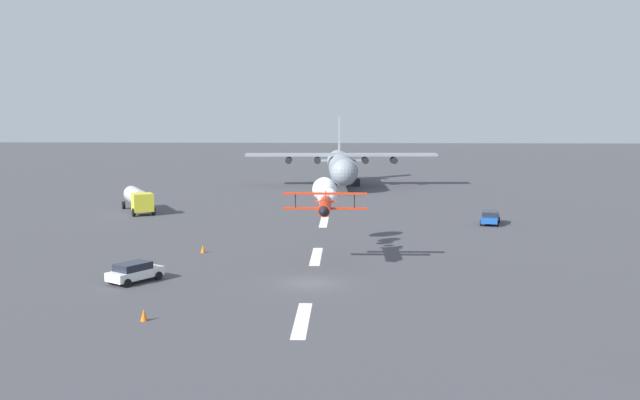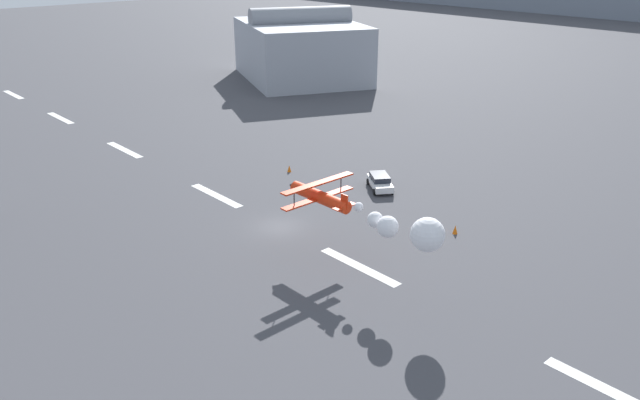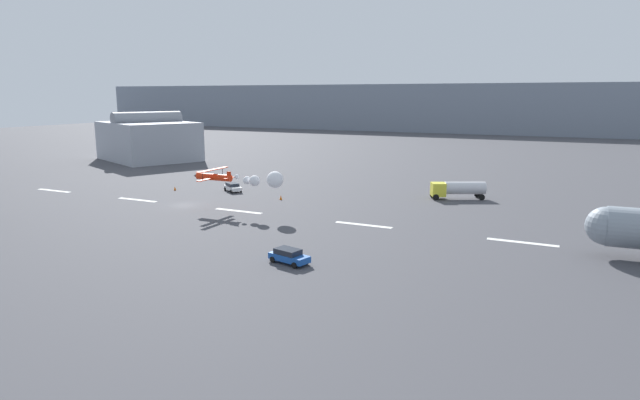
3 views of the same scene
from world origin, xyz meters
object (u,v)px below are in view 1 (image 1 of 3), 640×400
(cargo_transport_plane, at_px, (341,166))
(followme_car_yellow, at_px, (490,217))
(fuel_tanker_truck, at_px, (138,198))
(airport_staff_sedan, at_px, (134,272))
(stunt_biplane_red, at_px, (325,195))
(traffic_cone_near, at_px, (144,315))
(traffic_cone_far, at_px, (203,249))

(cargo_transport_plane, relative_size, followme_car_yellow, 6.88)
(cargo_transport_plane, height_order, fuel_tanker_truck, cargo_transport_plane)
(cargo_transport_plane, height_order, airport_staff_sedan, cargo_transport_plane)
(stunt_biplane_red, height_order, airport_staff_sedan, stunt_biplane_red)
(fuel_tanker_truck, bearing_deg, traffic_cone_near, -163.69)
(stunt_biplane_red, height_order, fuel_tanker_truck, stunt_biplane_red)
(traffic_cone_near, bearing_deg, fuel_tanker_truck, 16.31)
(airport_staff_sedan, bearing_deg, cargo_transport_plane, -12.32)
(fuel_tanker_truck, height_order, traffic_cone_near, fuel_tanker_truck)
(cargo_transport_plane, height_order, traffic_cone_far, cargo_transport_plane)
(cargo_transport_plane, distance_m, traffic_cone_far, 58.15)
(cargo_transport_plane, bearing_deg, fuel_tanker_truck, 140.56)
(traffic_cone_near, height_order, traffic_cone_far, same)
(airport_staff_sedan, xyz_separation_m, traffic_cone_near, (-10.17, -3.53, -0.44))
(followme_car_yellow, distance_m, traffic_cone_far, 34.27)
(stunt_biplane_red, relative_size, traffic_cone_near, 20.21)
(stunt_biplane_red, height_order, traffic_cone_near, stunt_biplane_red)
(fuel_tanker_truck, height_order, airport_staff_sedan, fuel_tanker_truck)
(airport_staff_sedan, bearing_deg, stunt_biplane_red, -46.91)
(airport_staff_sedan, relative_size, traffic_cone_near, 6.09)
(fuel_tanker_truck, bearing_deg, cargo_transport_plane, -39.44)
(followme_car_yellow, distance_m, airport_staff_sedan, 43.62)
(traffic_cone_far, bearing_deg, traffic_cone_near, -178.48)
(stunt_biplane_red, relative_size, fuel_tanker_truck, 1.69)
(followme_car_yellow, relative_size, traffic_cone_far, 6.20)
(followme_car_yellow, bearing_deg, cargo_transport_plane, 23.91)
(stunt_biplane_red, xyz_separation_m, fuel_tanker_truck, (24.43, 24.48, -3.40))
(stunt_biplane_red, distance_m, fuel_tanker_truck, 34.75)
(fuel_tanker_truck, distance_m, traffic_cone_near, 49.75)
(stunt_biplane_red, bearing_deg, fuel_tanker_truck, 45.05)
(cargo_transport_plane, relative_size, fuel_tanker_truck, 3.56)
(fuel_tanker_truck, relative_size, followme_car_yellow, 1.93)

